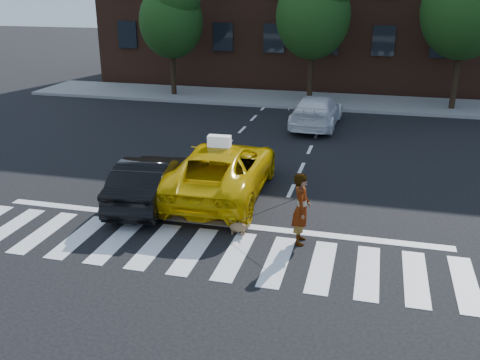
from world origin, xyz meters
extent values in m
plane|color=black|center=(0.00, 0.00, 0.00)|extent=(120.00, 120.00, 0.00)
cube|color=silver|center=(0.00, 0.00, 0.01)|extent=(13.00, 2.40, 0.01)
cube|color=silver|center=(0.00, 1.60, 0.01)|extent=(12.00, 0.30, 0.01)
cube|color=slate|center=(0.00, 17.50, 0.07)|extent=(30.00, 4.00, 0.15)
cylinder|color=black|center=(-7.00, 17.00, 1.62)|extent=(0.28, 0.28, 3.25)
ellipsoid|color=#18330D|center=(-7.00, 17.00, 4.03)|extent=(3.38, 3.38, 3.89)
sphere|color=#18330D|center=(-7.35, 17.25, 4.88)|extent=(2.34, 2.34, 2.34)
cylinder|color=black|center=(0.50, 17.00, 1.77)|extent=(0.28, 0.28, 3.55)
ellipsoid|color=#18330D|center=(0.50, 17.00, 4.40)|extent=(3.69, 3.69, 4.25)
cylinder|color=black|center=(7.50, 17.00, 1.93)|extent=(0.28, 0.28, 3.85)
ellipsoid|color=#18330D|center=(7.50, 17.00, 4.77)|extent=(4.00, 4.00, 4.60)
imported|color=#D6AA04|center=(-0.36, 3.62, 0.77)|extent=(2.74, 5.63, 1.54)
imported|color=black|center=(-2.17, 2.50, 0.67)|extent=(1.89, 4.23, 1.35)
imported|color=white|center=(1.40, 12.39, 0.67)|extent=(2.06, 4.72, 1.35)
imported|color=#999999|center=(2.36, 1.06, 0.89)|extent=(0.47, 0.68, 1.78)
ellipsoid|color=olive|center=(0.79, 1.10, 0.20)|extent=(0.51, 0.35, 0.26)
sphere|color=olive|center=(0.57, 1.16, 0.27)|extent=(0.23, 0.23, 0.19)
sphere|color=olive|center=(0.50, 1.18, 0.24)|extent=(0.11, 0.11, 0.09)
cylinder|color=olive|center=(1.01, 1.04, 0.27)|extent=(0.14, 0.07, 0.11)
sphere|color=olive|center=(0.59, 1.22, 0.33)|extent=(0.08, 0.08, 0.07)
sphere|color=olive|center=(0.56, 1.10, 0.33)|extent=(0.08, 0.08, 0.07)
cylinder|color=olive|center=(0.65, 1.08, 0.06)|extent=(0.06, 0.06, 0.12)
cylinder|color=olive|center=(0.67, 1.19, 0.06)|extent=(0.06, 0.06, 0.12)
cylinder|color=olive|center=(0.91, 1.01, 0.06)|extent=(0.06, 0.06, 0.12)
cylinder|color=olive|center=(0.94, 1.12, 0.06)|extent=(0.06, 0.06, 0.12)
cube|color=white|center=(-0.36, 3.42, 1.70)|extent=(0.66, 0.30, 0.32)
camera|label=1|loc=(3.84, -10.60, 5.92)|focal=40.00mm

